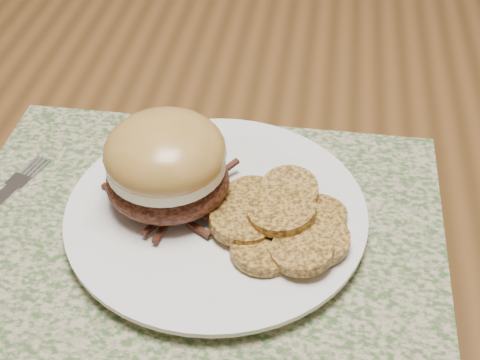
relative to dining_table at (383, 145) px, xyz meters
name	(u,v)px	position (x,y,z in m)	size (l,w,h in m)	color
dining_table	(383,145)	(0.00, 0.00, 0.00)	(1.50, 0.90, 0.75)	brown
placemat	(197,229)	(-0.18, -0.26, 0.08)	(0.45, 0.33, 0.00)	#3B572D
dinner_plate	(216,215)	(-0.17, -0.24, 0.09)	(0.26, 0.26, 0.02)	white
pork_sandwich	(166,164)	(-0.21, -0.24, 0.14)	(0.12, 0.12, 0.09)	black
roasted_potatoes	(283,221)	(-0.11, -0.26, 0.11)	(0.14, 0.15, 0.03)	#A2772F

